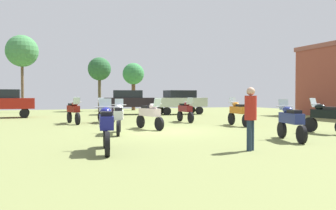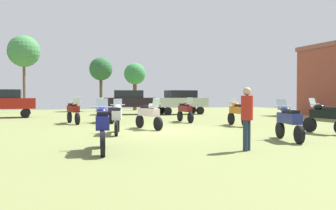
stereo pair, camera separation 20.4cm
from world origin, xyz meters
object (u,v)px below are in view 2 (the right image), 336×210
at_px(motorcycle_13, 185,110).
at_px(tree_5, 24,52).
at_px(car_1, 181,100).
at_px(motorcycle_10, 238,112).
at_px(tree_2, 101,70).
at_px(car_3, 3,101).
at_px(tree_3, 135,75).
at_px(motorcycle_5, 117,117).
at_px(motorcycle_6, 102,125).
at_px(motorcycle_9, 105,110).
at_px(motorcycle_11, 149,114).
at_px(motorcycle_12, 73,111).
at_px(motorcycle_3, 289,120).
at_px(person_1, 247,114).
at_px(motorcycle_8, 324,116).
at_px(car_2, 129,100).

xyz_separation_m(motorcycle_13, tree_5, (-9.58, 16.52, 5.00)).
bearing_deg(car_1, motorcycle_10, 170.91).
xyz_separation_m(tree_2, tree_5, (-7.22, 0.02, 1.51)).
bearing_deg(car_3, tree_3, -53.80).
distance_m(motorcycle_5, tree_5, 22.34).
bearing_deg(car_3, motorcycle_6, -166.57).
relative_size(motorcycle_9, motorcycle_13, 1.06).
bearing_deg(tree_5, motorcycle_11, -72.33).
distance_m(motorcycle_9, tree_3, 17.10).
bearing_deg(motorcycle_12, motorcycle_5, 91.02).
distance_m(motorcycle_3, tree_5, 27.71).
height_order(motorcycle_9, car_3, car_3).
distance_m(motorcycle_9, tree_5, 17.02).
xyz_separation_m(car_1, person_1, (-5.34, -18.23, -0.10)).
xyz_separation_m(car_1, car_3, (-13.45, 0.17, 0.00)).
xyz_separation_m(motorcycle_6, tree_3, (7.61, 25.91, 3.05)).
bearing_deg(car_1, person_1, 161.17).
bearing_deg(motorcycle_5, motorcycle_13, 57.42).
height_order(motorcycle_3, person_1, person_1).
bearing_deg(person_1, motorcycle_3, -3.16).
xyz_separation_m(motorcycle_10, car_3, (-12.17, 11.26, 0.44)).
distance_m(motorcycle_8, person_1, 6.14).
bearing_deg(car_3, person_1, -156.64).
xyz_separation_m(car_3, tree_3, (11.83, 8.80, 2.61)).
bearing_deg(person_1, tree_3, 50.53).
distance_m(motorcycle_8, car_2, 17.42).
xyz_separation_m(motorcycle_9, tree_5, (-5.05, 15.47, 5.00)).
relative_size(motorcycle_8, car_3, 0.48).
distance_m(motorcycle_6, tree_2, 26.10).
xyz_separation_m(car_1, tree_2, (-5.26, 8.63, 3.03)).
bearing_deg(car_3, tree_5, -7.02).
height_order(person_1, tree_5, tree_5).
distance_m(motorcycle_9, person_1, 11.60).
xyz_separation_m(motorcycle_8, motorcycle_12, (-9.36, 8.69, 0.01)).
relative_size(motorcycle_6, motorcycle_10, 1.02).
bearing_deg(motorcycle_6, motorcycle_13, 63.42).
distance_m(motorcycle_8, motorcycle_12, 12.77).
height_order(motorcycle_10, tree_2, tree_2).
relative_size(motorcycle_6, motorcycle_9, 1.01).
bearing_deg(motorcycle_5, motorcycle_10, 27.21).
xyz_separation_m(motorcycle_9, tree_3, (5.80, 15.79, 3.07)).
relative_size(motorcycle_9, tree_3, 0.44).
bearing_deg(motorcycle_13, motorcycle_9, -15.10).
bearing_deg(car_2, motorcycle_13, -160.88).
distance_m(motorcycle_12, tree_3, 17.77).
relative_size(motorcycle_11, motorcycle_12, 1.01).
height_order(car_1, car_2, same).
bearing_deg(motorcycle_13, tree_5, -61.94).
bearing_deg(car_3, motorcycle_13, -127.74).
bearing_deg(tree_2, tree_3, 5.45).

